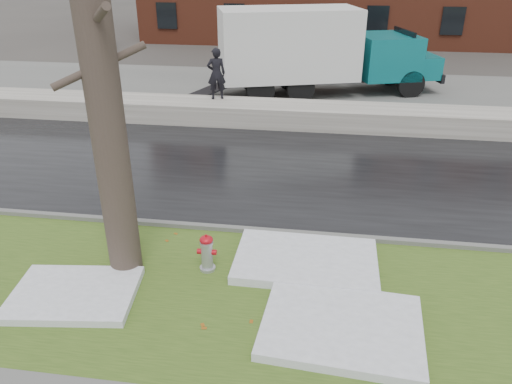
# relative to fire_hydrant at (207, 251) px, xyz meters

# --- Properties ---
(ground) EXTENTS (120.00, 120.00, 0.00)m
(ground) POSITION_rel_fire_hydrant_xyz_m (0.64, 0.53, -0.46)
(ground) COLOR #47423D
(ground) RESTS_ON ground
(verge) EXTENTS (60.00, 4.50, 0.04)m
(verge) POSITION_rel_fire_hydrant_xyz_m (0.64, -0.72, -0.44)
(verge) COLOR #334F1A
(verge) RESTS_ON ground
(road) EXTENTS (60.00, 7.00, 0.03)m
(road) POSITION_rel_fire_hydrant_xyz_m (0.64, 5.03, -0.45)
(road) COLOR black
(road) RESTS_ON ground
(parking_lot) EXTENTS (60.00, 9.00, 0.03)m
(parking_lot) POSITION_rel_fire_hydrant_xyz_m (0.64, 13.53, -0.45)
(parking_lot) COLOR slate
(parking_lot) RESTS_ON ground
(curb) EXTENTS (60.00, 0.15, 0.14)m
(curb) POSITION_rel_fire_hydrant_xyz_m (0.64, 1.53, -0.39)
(curb) COLOR slate
(curb) RESTS_ON ground
(snowbank) EXTENTS (60.00, 1.60, 0.75)m
(snowbank) POSITION_rel_fire_hydrant_xyz_m (0.64, 9.23, -0.09)
(snowbank) COLOR beige
(snowbank) RESTS_ON ground
(fire_hydrant) EXTENTS (0.38, 0.32, 0.79)m
(fire_hydrant) POSITION_rel_fire_hydrant_xyz_m (0.00, 0.00, 0.00)
(fire_hydrant) COLOR #A4A6AC
(fire_hydrant) RESTS_ON verge
(tree) EXTENTS (1.41, 1.58, 7.72)m
(tree) POSITION_rel_fire_hydrant_xyz_m (-1.60, -0.18, 3.47)
(tree) COLOR brown
(tree) RESTS_ON verge
(box_truck) EXTENTS (10.75, 5.06, 3.58)m
(box_truck) POSITION_rel_fire_hydrant_xyz_m (1.50, 13.46, 1.43)
(box_truck) COLOR black
(box_truck) RESTS_ON ground
(worker) EXTENTS (0.77, 0.63, 1.83)m
(worker) POSITION_rel_fire_hydrant_xyz_m (-1.87, 9.61, 1.20)
(worker) COLOR black
(worker) RESTS_ON snowbank
(snow_patch_near) EXTENTS (2.74, 2.19, 0.16)m
(snow_patch_near) POSITION_rel_fire_hydrant_xyz_m (2.59, -1.40, -0.34)
(snow_patch_near) COLOR white
(snow_patch_near) RESTS_ON verge
(snow_patch_far) EXTENTS (2.38, 1.85, 0.14)m
(snow_patch_far) POSITION_rel_fire_hydrant_xyz_m (-2.19, -1.21, -0.35)
(snow_patch_far) COLOR white
(snow_patch_far) RESTS_ON verge
(snow_patch_side) EXTENTS (2.82, 1.83, 0.18)m
(snow_patch_side) POSITION_rel_fire_hydrant_xyz_m (1.90, 0.43, -0.33)
(snow_patch_side) COLOR white
(snow_patch_side) RESTS_ON verge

